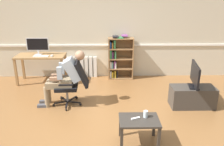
# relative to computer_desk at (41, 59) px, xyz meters

# --- Properties ---
(ground_plane) EXTENTS (18.00, 18.00, 0.00)m
(ground_plane) POSITION_rel_computer_desk_xyz_m (1.72, -2.15, -0.65)
(ground_plane) COLOR brown
(back_wall) EXTENTS (12.00, 0.13, 2.70)m
(back_wall) POSITION_rel_computer_desk_xyz_m (1.72, 0.50, 0.70)
(back_wall) COLOR beige
(back_wall) RESTS_ON ground_plane
(computer_desk) EXTENTS (1.27, 0.61, 0.76)m
(computer_desk) POSITION_rel_computer_desk_xyz_m (0.00, 0.00, 0.00)
(computer_desk) COLOR #9E7547
(computer_desk) RESTS_ON ground_plane
(imac_monitor) EXTENTS (0.59, 0.14, 0.44)m
(imac_monitor) POSITION_rel_computer_desk_xyz_m (-0.07, 0.08, 0.37)
(imac_monitor) COLOR silver
(imac_monitor) RESTS_ON computer_desk
(keyboard) EXTENTS (0.39, 0.12, 0.02)m
(keyboard) POSITION_rel_computer_desk_xyz_m (0.05, -0.14, 0.12)
(keyboard) COLOR white
(keyboard) RESTS_ON computer_desk
(computer_mouse) EXTENTS (0.06, 0.10, 0.03)m
(computer_mouse) POSITION_rel_computer_desk_xyz_m (0.33, -0.12, 0.13)
(computer_mouse) COLOR white
(computer_mouse) RESTS_ON computer_desk
(bookshelf) EXTENTS (0.69, 0.29, 1.23)m
(bookshelf) POSITION_rel_computer_desk_xyz_m (2.09, 0.29, -0.06)
(bookshelf) COLOR olive
(bookshelf) RESTS_ON ground_plane
(radiator) EXTENTS (0.85, 0.08, 0.60)m
(radiator) POSITION_rel_computer_desk_xyz_m (1.04, 0.39, -0.35)
(radiator) COLOR white
(radiator) RESTS_ON ground_plane
(office_chair) EXTENTS (0.79, 0.62, 0.97)m
(office_chair) POSITION_rel_computer_desk_xyz_m (1.05, -1.34, -0.12)
(office_chair) COLOR black
(office_chair) RESTS_ON ground_plane
(person_seated) EXTENTS (1.05, 0.40, 1.20)m
(person_seated) POSITION_rel_computer_desk_xyz_m (0.88, -1.35, 0.00)
(person_seated) COLOR #937F60
(person_seated) RESTS_ON ground_plane
(tv_stand) EXTENTS (0.91, 0.42, 0.45)m
(tv_stand) POSITION_rel_computer_desk_xyz_m (3.58, -1.49, -0.42)
(tv_stand) COLOR #3D3833
(tv_stand) RESTS_ON ground_plane
(tv_screen) EXTENTS (0.25, 0.76, 0.50)m
(tv_screen) POSITION_rel_computer_desk_xyz_m (3.58, -1.49, 0.06)
(tv_screen) COLOR black
(tv_screen) RESTS_ON tv_stand
(coffee_table) EXTENTS (0.63, 0.45, 0.43)m
(coffee_table) POSITION_rel_computer_desk_xyz_m (2.27, -2.74, -0.29)
(coffee_table) COLOR #332D28
(coffee_table) RESTS_ON ground_plane
(drinking_glass) EXTENTS (0.07, 0.07, 0.11)m
(drinking_glass) POSITION_rel_computer_desk_xyz_m (2.38, -2.68, -0.16)
(drinking_glass) COLOR silver
(drinking_glass) RESTS_ON coffee_table
(spare_remote) EXTENTS (0.15, 0.09, 0.02)m
(spare_remote) POSITION_rel_computer_desk_xyz_m (2.22, -2.72, -0.21)
(spare_remote) COLOR white
(spare_remote) RESTS_ON coffee_table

